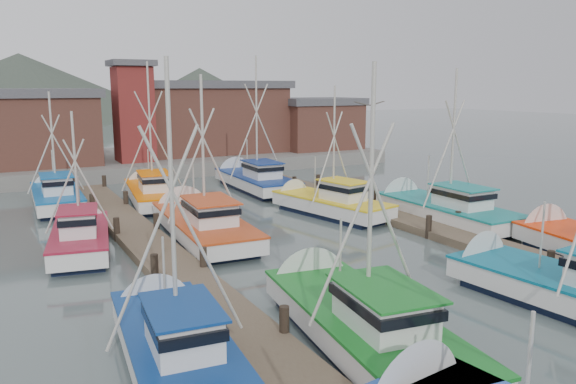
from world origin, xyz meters
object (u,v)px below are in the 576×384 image
boat_4 (355,318)px  boat_8 (201,223)px  lookout_tower (133,110)px  boat_12 (152,193)px

boat_4 → boat_8: size_ratio=0.96×
boat_4 → boat_8: (-0.04, 13.65, -0.00)m
boat_4 → lookout_tower: bearing=94.3°
boat_12 → boat_4: bearing=-82.6°
boat_4 → boat_12: bearing=97.6°
lookout_tower → boat_8: lookout_tower is taller
boat_4 → boat_8: 13.65m
boat_4 → boat_12: boat_12 is taller
boat_8 → boat_12: boat_12 is taller
lookout_tower → boat_4: size_ratio=0.85×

